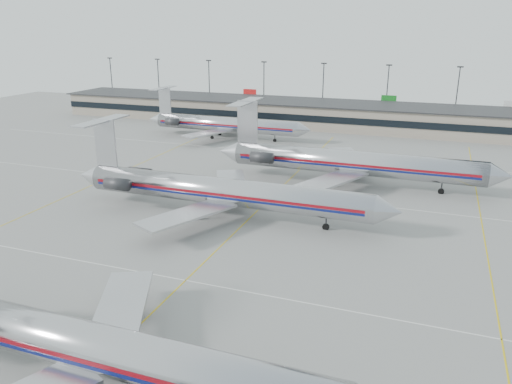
% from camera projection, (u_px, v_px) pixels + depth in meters
% --- Properties ---
extents(ground, '(260.00, 260.00, 0.00)m').
position_uv_depth(ground, '(131.00, 333.00, 43.07)').
color(ground, gray).
rests_on(ground, ground).
extents(apron_markings, '(160.00, 0.15, 0.02)m').
position_uv_depth(apron_markings, '(186.00, 280.00, 51.97)').
color(apron_markings, silver).
rests_on(apron_markings, ground).
extents(terminal, '(162.00, 17.00, 6.25)m').
position_uv_depth(terminal, '(344.00, 115.00, 129.33)').
color(terminal, gray).
rests_on(terminal, ground).
extents(light_mast_row, '(163.60, 0.40, 15.28)m').
position_uv_depth(light_mast_row, '(354.00, 88.00, 140.11)').
color(light_mast_row, '#38383D').
rests_on(light_mast_row, ground).
extents(jet_foreground, '(44.24, 26.05, 11.58)m').
position_uv_depth(jet_foreground, '(78.00, 343.00, 36.19)').
color(jet_foreground, '#B7B7BB').
rests_on(jet_foreground, ground).
extents(jet_second_row, '(47.78, 28.14, 12.51)m').
position_uv_depth(jet_second_row, '(218.00, 190.00, 68.78)').
color(jet_second_row, '#B7B7BB').
rests_on(jet_second_row, ground).
extents(jet_third_row, '(48.09, 29.58, 13.15)m').
position_uv_depth(jet_third_row, '(348.00, 162.00, 82.50)').
color(jet_third_row, '#B7B7BB').
rests_on(jet_third_row, ground).
extents(jet_back_row, '(41.31, 25.41, 11.29)m').
position_uv_depth(jet_back_row, '(223.00, 124.00, 117.26)').
color(jet_back_row, '#B7B7BB').
rests_on(jet_back_row, ground).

